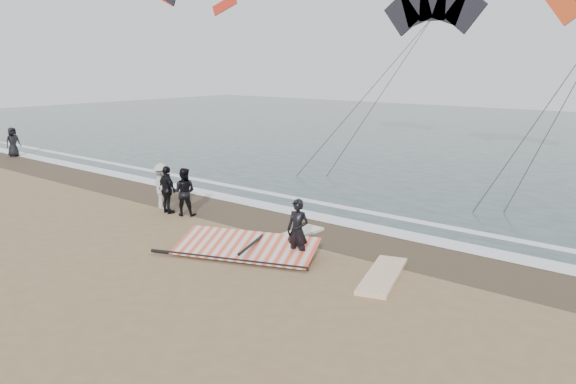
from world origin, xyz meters
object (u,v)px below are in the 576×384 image
(sail_rig, at_px, (247,248))
(board_white, at_px, (383,275))
(board_cream, at_px, (293,236))
(man_main, at_px, (298,230))

(sail_rig, bearing_deg, board_white, 12.64)
(board_cream, bearing_deg, board_white, -16.05)
(board_white, distance_m, sail_rig, 4.09)
(board_white, relative_size, board_cream, 1.12)
(man_main, relative_size, sail_rig, 0.40)
(man_main, bearing_deg, board_cream, 123.65)
(board_white, bearing_deg, man_main, 171.99)
(man_main, height_order, board_cream, man_main)
(board_white, xyz_separation_m, sail_rig, (-3.99, -0.89, 0.14))
(man_main, relative_size, board_cream, 0.72)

